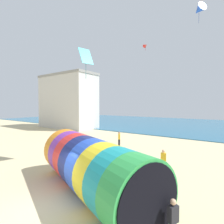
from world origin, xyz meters
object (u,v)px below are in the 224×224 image
Objects in this scene: kite_handler at (173,221)px; kite_cyan_diamond at (86,56)px; bystander_near_water at (119,139)px; bystander_mid_beach at (163,161)px; kite_blue_delta at (199,10)px; kite_red_delta at (145,45)px; giant_inflatable_tube at (91,166)px; beach_flag at (157,167)px.

kite_cyan_diamond reaches higher than kite_handler.
bystander_near_water is 8.50m from bystander_mid_beach.
kite_blue_delta reaches higher than bystander_mid_beach.
kite_red_delta is at bearing -176.34° from kite_blue_delta.
giant_inflatable_tube is 5.36× the size of bystander_near_water.
kite_cyan_diamond is 1.16× the size of kite_blue_delta.
bystander_mid_beach is at bearing -92.30° from kite_blue_delta.
giant_inflatable_tube is at bearing -114.44° from bystander_mid_beach.
bystander_near_water reaches higher than bystander_mid_beach.
kite_blue_delta is 1.26× the size of bystander_near_water.
kite_red_delta is 0.55× the size of bystander_near_water.
kite_cyan_diamond is 1.49× the size of bystander_mid_beach.
kite_handler is 0.91× the size of bystander_near_water.
giant_inflatable_tube is 18.87m from kite_red_delta.
bystander_mid_beach is (-2.46, 6.04, 0.06)m from kite_handler.
beach_flag reaches higher than bystander_near_water.
kite_red_delta is (-3.66, 14.67, 11.29)m from giant_inflatable_tube.
kite_handler is at bearing -61.78° from kite_red_delta.
kite_blue_delta reaches higher than kite_red_delta.
kite_cyan_diamond is (-0.16, -11.11, -3.92)m from kite_red_delta.
kite_handler is 21.98m from kite_blue_delta.
kite_blue_delta reaches higher than kite_handler.
kite_handler is 14.42m from bystander_near_water.
beach_flag is (0.78, -14.29, -13.71)m from kite_blue_delta.
kite_red_delta is 12.86m from bystander_near_water.
kite_cyan_diamond is 10.18m from bystander_mid_beach.
kite_cyan_diamond is 1.16× the size of beach_flag.
giant_inflatable_tube is at bearing -167.27° from beach_flag.
giant_inflatable_tube is 4.91m from kite_handler.
kite_cyan_diamond is 14.86m from kite_blue_delta.
bystander_near_water reaches higher than kite_handler.
bystander_near_water is at bearing 115.29° from giant_inflatable_tube.
giant_inflatable_tube is at bearing -100.13° from kite_blue_delta.
kite_cyan_diamond is at bearing -90.84° from kite_red_delta.
kite_blue_delta is at bearing 3.66° from kite_red_delta.
kite_blue_delta is at bearing 93.13° from beach_flag.
bystander_near_water is at bearing 130.87° from kite_handler.
kite_cyan_diamond reaches higher than beach_flag.
kite_cyan_diamond is (-8.57, 4.56, 8.07)m from kite_handler.
giant_inflatable_tube is at bearing 168.12° from kite_handler.
giant_inflatable_tube is 5.51× the size of bystander_mid_beach.
kite_cyan_diamond is 10.23m from bystander_near_water.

